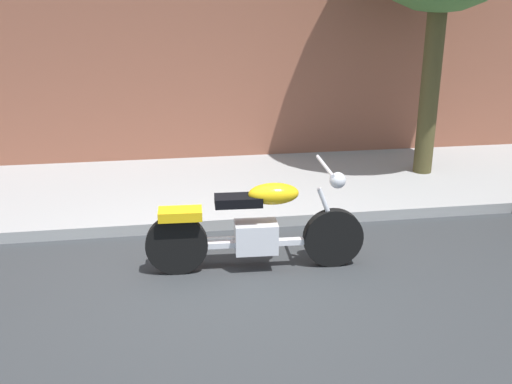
% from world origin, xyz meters
% --- Properties ---
extents(ground_plane, '(60.00, 60.00, 0.00)m').
position_xyz_m(ground_plane, '(0.00, 0.00, 0.00)').
color(ground_plane, '#303335').
extents(sidewalk, '(22.78, 2.85, 0.14)m').
position_xyz_m(sidewalk, '(0.00, 2.76, 0.07)').
color(sidewalk, '#999999').
rests_on(sidewalk, ground).
extents(motorcycle, '(2.28, 0.70, 1.14)m').
position_xyz_m(motorcycle, '(0.38, 0.25, 0.47)').
color(motorcycle, black).
rests_on(motorcycle, ground).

